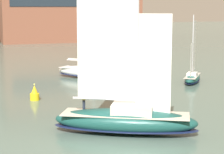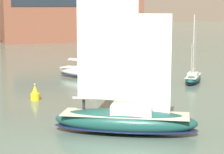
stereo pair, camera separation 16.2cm
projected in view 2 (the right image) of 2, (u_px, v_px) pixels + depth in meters
ground_plane at (125, 133)px, 31.23m from camera, size 400.00×400.00×0.00m
waterfront_building at (70, 3)px, 114.42m from camera, size 36.35×18.64×19.60m
sailboat_main at (125, 118)px, 31.05m from camera, size 10.55×7.34×14.26m
sailboat_moored_mid_channel at (193, 76)px, 51.91m from camera, size 4.76×5.63×8.00m
sailboat_moored_outer_mooring at (90, 71)px, 54.93m from camera, size 7.99×8.39×12.45m
channel_buoy at (35, 94)px, 42.03m from camera, size 0.89×0.89×1.64m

